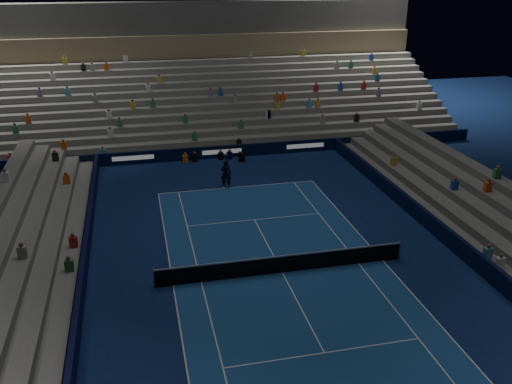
{
  "coord_description": "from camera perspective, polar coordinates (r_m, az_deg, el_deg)",
  "views": [
    {
      "loc": [
        -6.63,
        -23.22,
        14.33
      ],
      "look_at": [
        0.0,
        6.0,
        2.0
      ],
      "focal_mm": 38.57,
      "sensor_mm": 36.0,
      "label": 1
    }
  ],
  "objects": [
    {
      "name": "tennis_player",
      "position": [
        38.07,
        -3.14,
        1.89
      ],
      "size": [
        0.81,
        0.58,
        2.07
      ],
      "primitive_type": "imported",
      "rotation": [
        0.0,
        0.0,
        3.02
      ],
      "color": "black",
      "rests_on": "ground"
    },
    {
      "name": "grandstand_west",
      "position": [
        27.6,
        -24.98,
        -9.04
      ],
      "size": [
        5.0,
        37.0,
        2.5
      ],
      "color": "slate",
      "rests_on": "ground"
    },
    {
      "name": "tennis_net",
      "position": [
        27.83,
        2.76,
        -7.45
      ],
      "size": [
        12.9,
        0.1,
        1.1
      ],
      "color": "#B2B2B7",
      "rests_on": "ground"
    },
    {
      "name": "ground",
      "position": [
        28.08,
        2.74,
        -8.35
      ],
      "size": [
        90.0,
        90.0,
        0.0
      ],
      "primitive_type": "plane",
      "color": "#0C1C49",
      "rests_on": "ground"
    },
    {
      "name": "sponsor_barrier_east",
      "position": [
        31.58,
        20.06,
        -5.08
      ],
      "size": [
        0.25,
        37.0,
        1.0
      ],
      "primitive_type": "cube",
      "color": "black",
      "rests_on": "ground"
    },
    {
      "name": "sponsor_barrier_west",
      "position": [
        27.2,
        -17.64,
        -9.37
      ],
      "size": [
        0.25,
        37.0,
        1.0
      ],
      "primitive_type": "cube",
      "color": "black",
      "rests_on": "ground"
    },
    {
      "name": "broadcast_camera",
      "position": [
        43.71,
        -1.49,
        3.69
      ],
      "size": [
        0.58,
        1.0,
        0.66
      ],
      "color": "black",
      "rests_on": "ground"
    },
    {
      "name": "court_surface",
      "position": [
        28.08,
        2.74,
        -8.34
      ],
      "size": [
        10.97,
        23.77,
        0.01
      ],
      "primitive_type": "cube",
      "color": "navy",
      "rests_on": "ground"
    },
    {
      "name": "sponsor_barrier_far",
      "position": [
        44.45,
        -3.58,
        4.19
      ],
      "size": [
        44.0,
        0.25,
        1.0
      ],
      "primitive_type": "cube",
      "color": "black",
      "rests_on": "ground"
    },
    {
      "name": "grandstand_main",
      "position": [
        52.7,
        -5.36,
        10.27
      ],
      "size": [
        44.0,
        15.2,
        11.2
      ],
      "color": "slate",
      "rests_on": "ground"
    }
  ]
}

